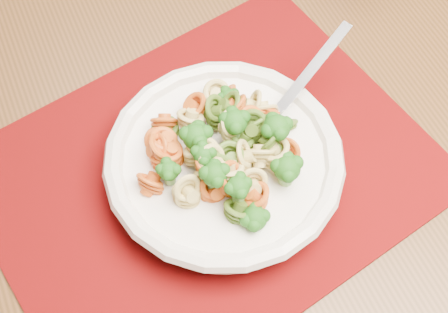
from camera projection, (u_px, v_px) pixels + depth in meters
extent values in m
cube|color=#4E321A|center=(300.00, 266.00, 1.35)|extent=(4.00, 4.00, 0.01)
cube|color=#563218|center=(147.00, 80.00, 0.74)|extent=(1.43, 1.11, 0.04)
cube|color=#570306|center=(208.00, 173.00, 0.65)|extent=(0.55, 0.50, 0.00)
cylinder|color=silver|center=(224.00, 174.00, 0.64)|extent=(0.10, 0.10, 0.01)
cylinder|color=silver|center=(224.00, 165.00, 0.62)|extent=(0.22, 0.22, 0.03)
torus|color=silver|center=(224.00, 158.00, 0.61)|extent=(0.24, 0.24, 0.02)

